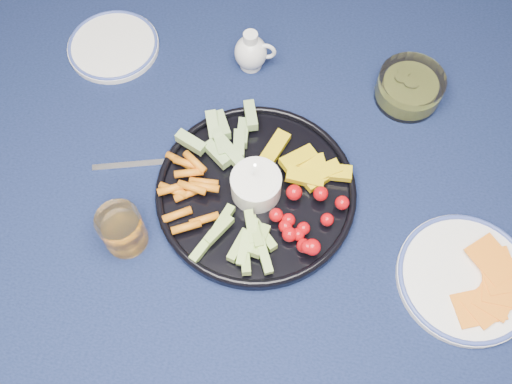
% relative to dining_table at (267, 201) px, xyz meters
% --- Properties ---
extents(dining_table, '(1.67, 1.07, 0.75)m').
position_rel_dining_table_xyz_m(dining_table, '(0.00, 0.00, 0.00)').
color(dining_table, '#482918').
rests_on(dining_table, ground).
extents(crudite_platter, '(0.35, 0.35, 0.11)m').
position_rel_dining_table_xyz_m(crudite_platter, '(-0.02, -0.03, 0.11)').
color(crudite_platter, black).
rests_on(crudite_platter, dining_table).
extents(creamer_pitcher, '(0.08, 0.06, 0.09)m').
position_rel_dining_table_xyz_m(creamer_pitcher, '(-0.08, 0.24, 0.13)').
color(creamer_pitcher, white).
rests_on(creamer_pitcher, dining_table).
extents(pickle_bowl, '(0.12, 0.12, 0.06)m').
position_rel_dining_table_xyz_m(pickle_bowl, '(0.22, 0.23, 0.11)').
color(pickle_bowl, white).
rests_on(pickle_bowl, dining_table).
extents(cheese_plate, '(0.22, 0.22, 0.03)m').
position_rel_dining_table_xyz_m(cheese_plate, '(0.35, -0.11, 0.10)').
color(cheese_plate, white).
rests_on(cheese_plate, dining_table).
extents(juice_tumbler, '(0.07, 0.07, 0.08)m').
position_rel_dining_table_xyz_m(juice_tumbler, '(-0.21, -0.16, 0.12)').
color(juice_tumbler, white).
rests_on(juice_tumbler, dining_table).
extents(fork_left, '(0.19, 0.08, 0.00)m').
position_rel_dining_table_xyz_m(fork_left, '(-0.20, -0.01, 0.09)').
color(fork_left, white).
rests_on(fork_left, dining_table).
extents(fork_right, '(0.14, 0.10, 0.00)m').
position_rel_dining_table_xyz_m(fork_right, '(0.37, -0.15, 0.09)').
color(fork_right, white).
rests_on(fork_right, dining_table).
extents(side_plate_extra, '(0.18, 0.18, 0.01)m').
position_rel_dining_table_xyz_m(side_plate_extra, '(-0.36, 0.23, 0.10)').
color(side_plate_extra, white).
rests_on(side_plate_extra, dining_table).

